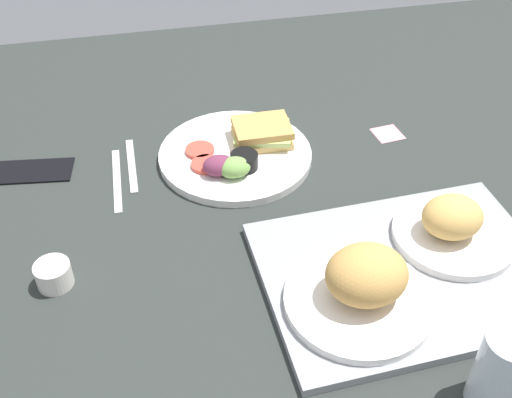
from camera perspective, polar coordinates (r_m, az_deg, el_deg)
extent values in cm
cube|color=#282D2B|center=(112.78, 0.66, -1.02)|extent=(190.00, 150.00, 3.00)
cube|color=gray|center=(101.46, 13.59, -6.54)|extent=(46.28, 34.77, 1.60)
cylinder|color=white|center=(107.52, 17.55, -3.12)|extent=(19.93, 19.93, 1.40)
ellipsoid|color=tan|center=(104.47, 17.51, -1.57)|extent=(9.91, 8.56, 6.76)
cylinder|color=white|center=(94.06, 9.29, -9.15)|extent=(21.97, 21.97, 1.40)
ellipsoid|color=tan|center=(91.08, 10.08, -6.83)|extent=(12.13, 10.48, 8.27)
cylinder|color=white|center=(121.99, -1.91, 4.02)|extent=(29.75, 29.75, 1.60)
cube|color=#DBB266|center=(124.23, 0.55, 5.64)|extent=(11.27, 9.33, 1.40)
cube|color=#B2C66B|center=(123.55, 0.55, 6.10)|extent=(12.69, 11.17, 1.00)
cube|color=tan|center=(122.88, 0.56, 6.56)|extent=(11.09, 9.11, 1.40)
cylinder|color=#D14738|center=(121.72, -5.16, 4.46)|extent=(5.60, 5.60, 0.80)
cylinder|color=#D14738|center=(117.95, -4.60, 3.17)|extent=(5.60, 5.60, 0.80)
cylinder|color=black|center=(116.62, -1.09, 3.49)|extent=(5.20, 5.20, 3.00)
cylinder|color=#EFEACC|center=(115.96, -1.09, 3.93)|extent=(4.26, 4.26, 0.60)
ellipsoid|color=#729E4C|center=(114.60, -1.99, 2.90)|extent=(6.00, 4.80, 3.60)
ellipsoid|color=#6B2D47|center=(115.20, -3.41, 3.08)|extent=(6.00, 4.80, 3.60)
cylinder|color=silver|center=(86.36, 21.44, -14.43)|extent=(6.54, 6.54, 12.48)
cylinder|color=silver|center=(101.59, -18.00, -6.60)|extent=(5.60, 5.60, 4.00)
cube|color=#B7B7BC|center=(122.75, -11.30, 3.09)|extent=(1.48, 17.01, 0.50)
cube|color=#B7B7BC|center=(119.66, -12.60, 1.75)|extent=(1.74, 19.02, 0.50)
cube|color=black|center=(126.06, -19.64, 2.48)|extent=(15.21, 9.00, 0.80)
cube|color=pink|center=(132.13, 11.93, 5.86)|extent=(6.22, 6.22, 0.12)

